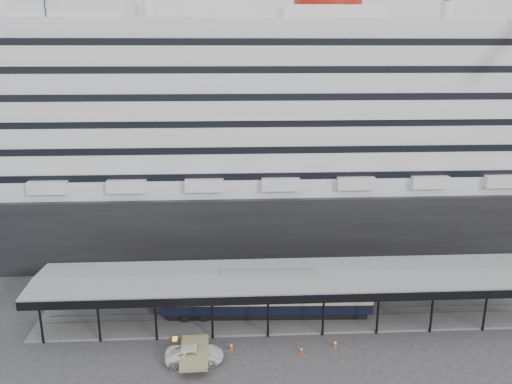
# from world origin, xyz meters

# --- Properties ---
(ground) EXTENTS (200.00, 200.00, 0.00)m
(ground) POSITION_xyz_m (0.00, 0.00, 0.00)
(ground) COLOR #333336
(ground) RESTS_ON ground
(cruise_ship) EXTENTS (130.00, 30.00, 43.90)m
(cruise_ship) POSITION_xyz_m (0.05, 32.00, 18.35)
(cruise_ship) COLOR black
(cruise_ship) RESTS_ON ground
(platform_canopy) EXTENTS (56.00, 9.18, 5.30)m
(platform_canopy) POSITION_xyz_m (0.00, 5.00, 2.36)
(platform_canopy) COLOR slate
(platform_canopy) RESTS_ON ground
(port_truck) EXTENTS (5.65, 2.75, 1.55)m
(port_truck) POSITION_xyz_m (-10.28, -3.04, 0.77)
(port_truck) COLOR white
(port_truck) RESTS_ON ground
(pullman_carriage) EXTENTS (23.23, 3.87, 22.72)m
(pullman_carriage) POSITION_xyz_m (-2.65, 5.00, 2.75)
(pullman_carriage) COLOR black
(pullman_carriage) RESTS_ON ground
(traffic_cone_left) EXTENTS (0.50, 0.50, 0.77)m
(traffic_cone_left) POSITION_xyz_m (-6.73, -1.26, 0.38)
(traffic_cone_left) COLOR #D14F0B
(traffic_cone_left) RESTS_ON ground
(traffic_cone_mid) EXTENTS (0.46, 0.46, 0.82)m
(traffic_cone_mid) POSITION_xyz_m (3.75, -1.37, 0.41)
(traffic_cone_mid) COLOR #DA3F0C
(traffic_cone_mid) RESTS_ON ground
(traffic_cone_right) EXTENTS (0.41, 0.41, 0.73)m
(traffic_cone_right) POSITION_xyz_m (0.19, -2.24, 0.36)
(traffic_cone_right) COLOR red
(traffic_cone_right) RESTS_ON ground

